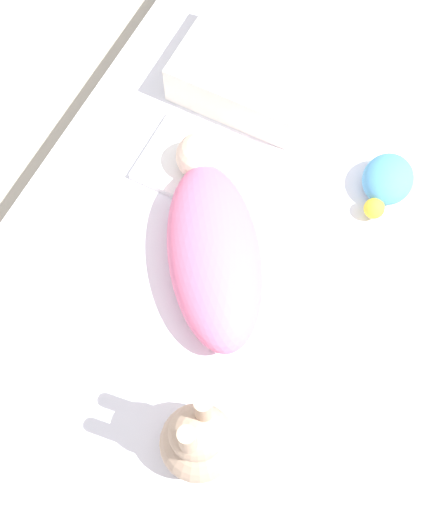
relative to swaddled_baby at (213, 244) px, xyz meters
The scene contains 7 objects.
ground_plane 0.27m from the swaddled_baby, 87.90° to the left, with size 12.00×12.00×0.00m, color #B2A893.
bed_mattress 0.17m from the swaddled_baby, 87.90° to the left, with size 1.59×1.03×0.20m.
burp_cloth 0.28m from the swaddled_baby, 135.83° to the right, with size 0.21×0.17×0.02m.
swaddled_baby is the anchor object (origin of this frame).
pillow 0.50m from the swaddled_baby, 164.32° to the right, with size 0.29×0.34×0.11m.
bunny_plush 0.43m from the swaddled_baby, 23.43° to the left, with size 0.15×0.15×0.33m.
turtle_plush 0.44m from the swaddled_baby, 139.93° to the left, with size 0.17×0.12×0.08m.
Camera 1 is at (0.58, 0.28, 1.70)m, focal length 50.00 mm.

